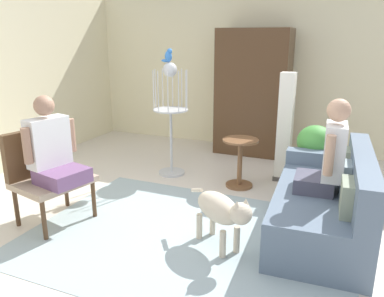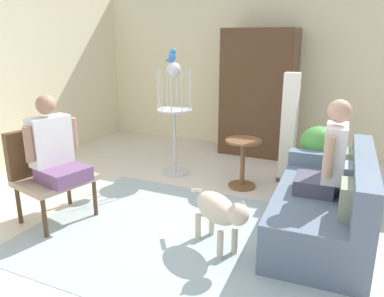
% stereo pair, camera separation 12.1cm
% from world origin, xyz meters
% --- Properties ---
extents(ground_plane, '(7.45, 7.45, 0.00)m').
position_xyz_m(ground_plane, '(0.00, 0.00, 0.00)').
color(ground_plane, beige).
extents(back_wall, '(6.57, 0.12, 2.54)m').
position_xyz_m(back_wall, '(0.00, 3.17, 1.27)').
color(back_wall, beige).
rests_on(back_wall, ground).
extents(area_rug, '(2.97, 2.19, 0.01)m').
position_xyz_m(area_rug, '(0.09, -0.18, 0.00)').
color(area_rug, '#9EB2B7').
rests_on(area_rug, ground).
extents(couch, '(0.91, 1.75, 0.82)m').
position_xyz_m(couch, '(1.26, 0.42, 0.30)').
color(couch, slate).
rests_on(couch, ground).
extents(armchair, '(0.70, 0.79, 0.94)m').
position_xyz_m(armchair, '(-1.39, -0.36, 0.55)').
color(armchair, '#4C331E').
rests_on(armchair, ground).
extents(person_on_couch, '(0.43, 0.54, 0.87)m').
position_xyz_m(person_on_couch, '(1.24, 0.39, 0.79)').
color(person_on_couch, '#464659').
extents(person_on_armchair, '(0.56, 0.55, 0.83)m').
position_xyz_m(person_on_armchair, '(-1.23, -0.40, 0.77)').
color(person_on_armchair, '#724D77').
extents(round_end_table, '(0.44, 0.44, 0.62)m').
position_xyz_m(round_end_table, '(0.18, 1.25, 0.35)').
color(round_end_table, brown).
rests_on(round_end_table, ground).
extents(dog, '(0.72, 0.55, 0.57)m').
position_xyz_m(dog, '(0.43, -0.23, 0.37)').
color(dog, beige).
rests_on(dog, ground).
extents(bird_cage_stand, '(0.46, 0.46, 1.51)m').
position_xyz_m(bird_cage_stand, '(-0.81, 1.34, 0.87)').
color(bird_cage_stand, silver).
rests_on(bird_cage_stand, ground).
extents(parrot, '(0.17, 0.10, 0.17)m').
position_xyz_m(parrot, '(-0.83, 1.34, 1.59)').
color(parrot, blue).
rests_on(parrot, bird_cage_stand).
extents(potted_plant, '(0.43, 0.43, 0.83)m').
position_xyz_m(potted_plant, '(1.04, 1.42, 0.53)').
color(potted_plant, '#996047').
rests_on(potted_plant, ground).
extents(column_lamp, '(0.20, 0.20, 1.40)m').
position_xyz_m(column_lamp, '(0.63, 1.69, 0.70)').
color(column_lamp, '#4C4742').
rests_on(column_lamp, ground).
extents(armoire_cabinet, '(1.11, 0.56, 1.95)m').
position_xyz_m(armoire_cabinet, '(-0.07, 2.76, 0.97)').
color(armoire_cabinet, '#4C331E').
rests_on(armoire_cabinet, ground).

